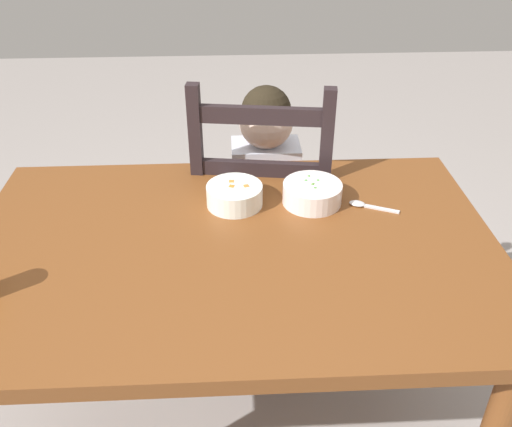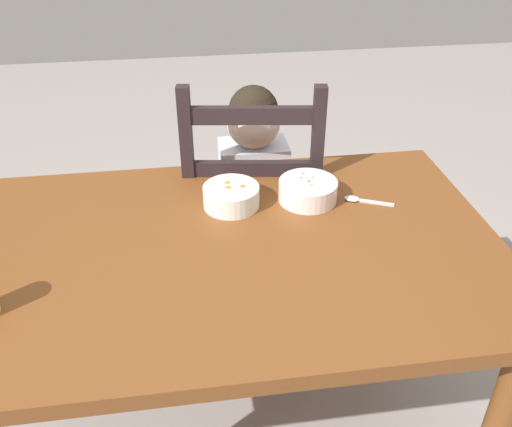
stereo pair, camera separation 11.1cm
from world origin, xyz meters
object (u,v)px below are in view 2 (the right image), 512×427
Objects in this scene: dining_table at (237,278)px; bowl_of_peas at (308,190)px; spoon at (360,200)px; child_figure at (255,185)px; bowl_of_carrots at (231,196)px; dining_chair at (253,225)px.

bowl_of_peas is (0.22, 0.18, 0.14)m from dining_table.
bowl_of_peas reaches higher than dining_table.
spoon is at bearing 22.95° from dining_table.
bowl_of_carrots is at bearing -109.99° from child_figure.
spoon is at bearing -52.31° from child_figure.
bowl_of_carrots is at bearing 175.41° from spoon.
dining_table is 8.15× the size of bowl_of_peas.
dining_chair is at bearing 128.21° from spoon.
dining_table is 0.49m from child_figure.
dining_chair is at bearing 111.05° from bowl_of_peas.
dining_chair is 0.16m from child_figure.
dining_chair is at bearing 71.56° from bowl_of_carrots.
dining_chair is 0.43m from bowl_of_carrots.
child_figure is 7.26× the size of spoon.
dining_table is 0.51m from dining_chair.
dining_table is at bearing -157.05° from spoon.
dining_table is 0.41m from spoon.
dining_chair is 7.70× the size of spoon.
bowl_of_peas is at bearing 168.62° from spoon.
dining_chair is 6.73× the size of bowl_of_carrots.
dining_chair is 0.50m from spoon.
bowl_of_peas is at bearing 39.53° from dining_table.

